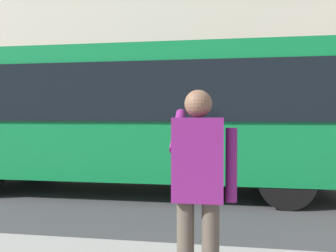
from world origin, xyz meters
TOP-DOWN VIEW (x-y plane):
  - ground_plane at (0.00, 0.00)m, footprint 60.00×60.00m
  - building_facade_far at (-0.02, -6.80)m, footprint 28.00×1.55m
  - red_bus at (1.33, 0.08)m, footprint 9.05×2.54m
  - pedestrian_photographer at (-0.38, 4.73)m, footprint 0.53×0.52m

SIDE VIEW (x-z plane):
  - ground_plane at x=0.00m, z-range 0.00..0.00m
  - pedestrian_photographer at x=-0.38m, z-range 0.29..1.99m
  - red_bus at x=1.33m, z-range 0.14..3.22m
  - building_facade_far at x=-0.02m, z-range -0.01..11.99m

